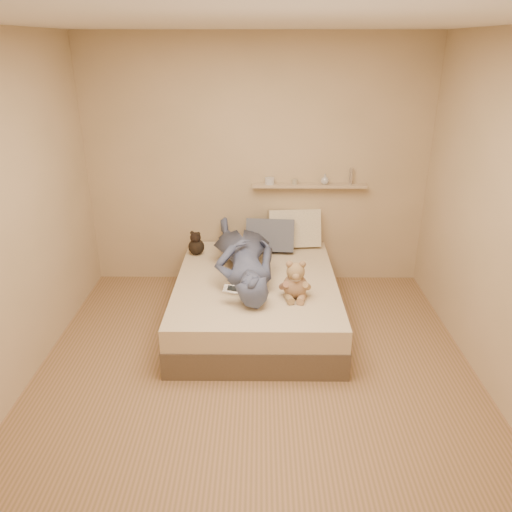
{
  "coord_description": "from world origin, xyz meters",
  "views": [
    {
      "loc": [
        0.03,
        -3.28,
        2.48
      ],
      "look_at": [
        0.0,
        0.65,
        0.8
      ],
      "focal_mm": 35.0,
      "sensor_mm": 36.0,
      "label": 1
    }
  ],
  "objects_px": {
    "bed": "(256,300)",
    "person": "(244,255)",
    "teddy_bear": "(295,283)",
    "wall_shelf": "(309,186)",
    "pillow_cream": "(294,228)",
    "game_console": "(233,289)",
    "dark_plush": "(196,244)",
    "pillow_grey": "(270,235)"
  },
  "relations": [
    {
      "from": "bed",
      "to": "dark_plush",
      "type": "relative_size",
      "value": 7.4
    },
    {
      "from": "bed",
      "to": "game_console",
      "type": "bearing_deg",
      "value": -111.02
    },
    {
      "from": "bed",
      "to": "game_console",
      "type": "relative_size",
      "value": 10.96
    },
    {
      "from": "bed",
      "to": "person",
      "type": "bearing_deg",
      "value": 134.82
    },
    {
      "from": "pillow_grey",
      "to": "person",
      "type": "relative_size",
      "value": 0.32
    },
    {
      "from": "game_console",
      "to": "dark_plush",
      "type": "bearing_deg",
      "value": 111.97
    },
    {
      "from": "bed",
      "to": "person",
      "type": "distance_m",
      "value": 0.45
    },
    {
      "from": "game_console",
      "to": "pillow_cream",
      "type": "relative_size",
      "value": 0.32
    },
    {
      "from": "game_console",
      "to": "dark_plush",
      "type": "distance_m",
      "value": 1.16
    },
    {
      "from": "pillow_grey",
      "to": "dark_plush",
      "type": "bearing_deg",
      "value": -171.72
    },
    {
      "from": "dark_plush",
      "to": "pillow_grey",
      "type": "distance_m",
      "value": 0.78
    },
    {
      "from": "pillow_cream",
      "to": "wall_shelf",
      "type": "distance_m",
      "value": 0.48
    },
    {
      "from": "dark_plush",
      "to": "pillow_grey",
      "type": "height_order",
      "value": "pillow_grey"
    },
    {
      "from": "bed",
      "to": "teddy_bear",
      "type": "relative_size",
      "value": 5.42
    },
    {
      "from": "person",
      "to": "wall_shelf",
      "type": "relative_size",
      "value": 1.32
    },
    {
      "from": "pillow_grey",
      "to": "wall_shelf",
      "type": "relative_size",
      "value": 0.42
    },
    {
      "from": "game_console",
      "to": "person",
      "type": "distance_m",
      "value": 0.63
    },
    {
      "from": "teddy_bear",
      "to": "pillow_grey",
      "type": "bearing_deg",
      "value": 100.51
    },
    {
      "from": "teddy_bear",
      "to": "pillow_grey",
      "type": "relative_size",
      "value": 0.7
    },
    {
      "from": "dark_plush",
      "to": "person",
      "type": "xyz_separation_m",
      "value": [
        0.51,
        -0.46,
        0.08
      ]
    },
    {
      "from": "dark_plush",
      "to": "pillow_cream",
      "type": "xyz_separation_m",
      "value": [
        1.03,
        0.25,
        0.09
      ]
    },
    {
      "from": "pillow_cream",
      "to": "game_console",
      "type": "bearing_deg",
      "value": -114.07
    },
    {
      "from": "pillow_grey",
      "to": "wall_shelf",
      "type": "xyz_separation_m",
      "value": [
        0.41,
        0.22,
        0.48
      ]
    },
    {
      "from": "dark_plush",
      "to": "pillow_cream",
      "type": "bearing_deg",
      "value": 13.73
    },
    {
      "from": "bed",
      "to": "dark_plush",
      "type": "height_order",
      "value": "dark_plush"
    },
    {
      "from": "pillow_grey",
      "to": "person",
      "type": "xyz_separation_m",
      "value": [
        -0.26,
        -0.57,
        0.02
      ]
    },
    {
      "from": "game_console",
      "to": "teddy_bear",
      "type": "height_order",
      "value": "teddy_bear"
    },
    {
      "from": "teddy_bear",
      "to": "wall_shelf",
      "type": "relative_size",
      "value": 0.29
    },
    {
      "from": "bed",
      "to": "pillow_cream",
      "type": "xyz_separation_m",
      "value": [
        0.4,
        0.83,
        0.43
      ]
    },
    {
      "from": "dark_plush",
      "to": "pillow_cream",
      "type": "height_order",
      "value": "pillow_cream"
    },
    {
      "from": "pillow_grey",
      "to": "wall_shelf",
      "type": "bearing_deg",
      "value": 28.11
    },
    {
      "from": "pillow_cream",
      "to": "wall_shelf",
      "type": "xyz_separation_m",
      "value": [
        0.15,
        0.08,
        0.45
      ]
    },
    {
      "from": "person",
      "to": "dark_plush",
      "type": "bearing_deg",
      "value": -49.25
    },
    {
      "from": "pillow_cream",
      "to": "person",
      "type": "bearing_deg",
      "value": -126.51
    },
    {
      "from": "dark_plush",
      "to": "pillow_grey",
      "type": "xyz_separation_m",
      "value": [
        0.77,
        0.11,
        0.06
      ]
    },
    {
      "from": "teddy_bear",
      "to": "wall_shelf",
      "type": "xyz_separation_m",
      "value": [
        0.21,
        1.28,
        0.51
      ]
    },
    {
      "from": "game_console",
      "to": "dark_plush",
      "type": "xyz_separation_m",
      "value": [
        -0.44,
        1.08,
        -0.03
      ]
    },
    {
      "from": "bed",
      "to": "game_console",
      "type": "distance_m",
      "value": 0.65
    },
    {
      "from": "dark_plush",
      "to": "bed",
      "type": "bearing_deg",
      "value": -42.62
    },
    {
      "from": "bed",
      "to": "teddy_bear",
      "type": "distance_m",
      "value": 0.62
    },
    {
      "from": "teddy_bear",
      "to": "wall_shelf",
      "type": "distance_m",
      "value": 1.4
    },
    {
      "from": "game_console",
      "to": "wall_shelf",
      "type": "bearing_deg",
      "value": 62.23
    }
  ]
}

